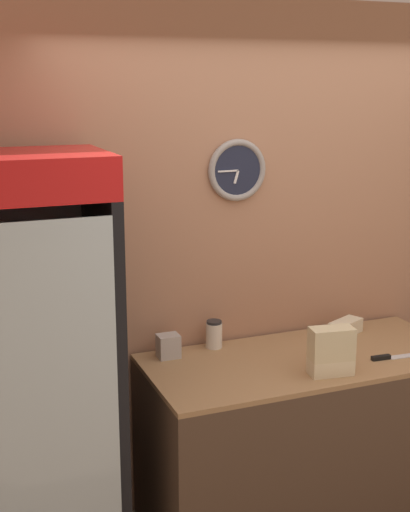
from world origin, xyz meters
name	(u,v)px	position (x,y,z in m)	size (l,w,h in m)	color
wall_back	(271,257)	(0.00, 1.34, 1.35)	(5.20, 0.09, 2.70)	#AD7A5B
prep_counter	(303,439)	(0.00, 0.92, 0.46)	(1.65, 0.74, 0.92)	#4C3828
beverage_cooler	(24,356)	(-1.39, 1.01, 1.09)	(0.77, 0.65, 2.01)	black
sandwich_stack_bottom	(330,366)	(0.00, 0.68, 0.96)	(0.22, 0.13, 0.08)	beige
sandwich_stack_middle	(331,351)	(0.00, 0.68, 1.04)	(0.22, 0.13, 0.08)	beige
sandwich_stack_top	(332,336)	(0.00, 0.68, 1.11)	(0.22, 0.14, 0.08)	beige
sandwich_flat_left	(345,327)	(0.37, 1.13, 0.96)	(0.23, 0.17, 0.08)	beige
chefs_knife	(390,357)	(0.39, 0.74, 0.93)	(0.30, 0.06, 0.02)	silver
condiment_jar	(214,334)	(-0.39, 1.22, 0.99)	(0.09, 0.09, 0.15)	silver
napkin_dispenser	(168,346)	(-0.65, 1.18, 0.98)	(0.11, 0.09, 0.12)	#B7B2AD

